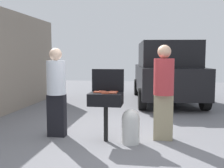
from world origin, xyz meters
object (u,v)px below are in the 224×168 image
at_px(propane_tank, 131,126).
at_px(person_left, 56,89).
at_px(parked_minivan, 166,72).
at_px(hot_dog_1, 112,92).
at_px(hot_dog_2, 113,93).
at_px(hot_dog_8, 97,92).
at_px(hot_dog_6, 98,92).
at_px(hot_dog_3, 105,93).
at_px(person_right, 164,89).
at_px(hot_dog_7, 115,92).
at_px(bbq_grill, 106,101).
at_px(hot_dog_0, 113,93).
at_px(hot_dog_4, 102,91).
at_px(hot_dog_9, 101,92).
at_px(hot_dog_5, 107,92).

bearing_deg(propane_tank, person_left, 171.39).
height_order(person_left, parked_minivan, parked_minivan).
bearing_deg(hot_dog_1, propane_tank, -21.01).
bearing_deg(hot_dog_2, parked_minivan, 76.34).
bearing_deg(hot_dog_8, hot_dog_6, 90.07).
xyz_separation_m(hot_dog_3, person_right, (1.02, 0.39, 0.05)).
bearing_deg(hot_dog_3, hot_dog_7, 62.19).
relative_size(bbq_grill, hot_dog_0, 6.83).
xyz_separation_m(hot_dog_7, parked_minivan, (1.13, 4.47, 0.12)).
height_order(hot_dog_4, hot_dog_6, same).
bearing_deg(hot_dog_3, bbq_grill, 96.08).
bearing_deg(hot_dog_4, hot_dog_3, -68.55).
bearing_deg(hot_dog_1, hot_dog_9, -161.60).
bearing_deg(parked_minivan, hot_dog_4, 66.84).
xyz_separation_m(hot_dog_1, hot_dog_2, (0.04, -0.13, 0.00)).
xyz_separation_m(bbq_grill, propane_tank, (0.46, -0.06, -0.43)).
height_order(hot_dog_2, hot_dog_9, same).
distance_m(hot_dog_7, propane_tank, 0.68).
distance_m(hot_dog_0, person_left, 1.16).
bearing_deg(person_left, hot_dog_7, -4.93).
relative_size(hot_dog_0, person_right, 0.07).
relative_size(hot_dog_6, person_left, 0.08).
bearing_deg(hot_dog_6, parked_minivan, 72.42).
height_order(hot_dog_0, hot_dog_9, same).
bearing_deg(hot_dog_5, hot_dog_2, -35.84).
bearing_deg(propane_tank, hot_dog_1, 158.99).
xyz_separation_m(hot_dog_8, propane_tank, (0.62, -0.03, -0.58)).
bearing_deg(person_left, hot_dog_0, -14.53).
xyz_separation_m(hot_dog_5, hot_dog_6, (-0.18, 0.04, 0.00)).
distance_m(hot_dog_2, parked_minivan, 4.77).
height_order(hot_dog_2, hot_dog_8, same).
height_order(person_right, parked_minivan, parked_minivan).
bearing_deg(bbq_grill, hot_dog_0, -32.11).
xyz_separation_m(propane_tank, parked_minivan, (0.81, 4.64, 0.70)).
bearing_deg(hot_dog_0, hot_dog_7, 89.34).
height_order(hot_dog_5, person_left, person_left).
height_order(bbq_grill, parked_minivan, parked_minivan).
distance_m(hot_dog_2, hot_dog_8, 0.30).
bearing_deg(parked_minivan, hot_dog_0, 70.18).
bearing_deg(person_right, bbq_grill, 29.92).
relative_size(hot_dog_2, propane_tank, 0.21).
relative_size(hot_dog_4, person_left, 0.08).
bearing_deg(propane_tank, hot_dog_0, -175.52).
height_order(hot_dog_6, hot_dog_7, same).
height_order(hot_dog_4, hot_dog_8, same).
bearing_deg(propane_tank, hot_dog_7, 151.87).
bearing_deg(person_left, hot_dog_9, -11.97).
bearing_deg(bbq_grill, hot_dog_1, 34.13).
height_order(bbq_grill, person_right, person_right).
xyz_separation_m(bbq_grill, hot_dog_0, (0.14, -0.09, 0.15)).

